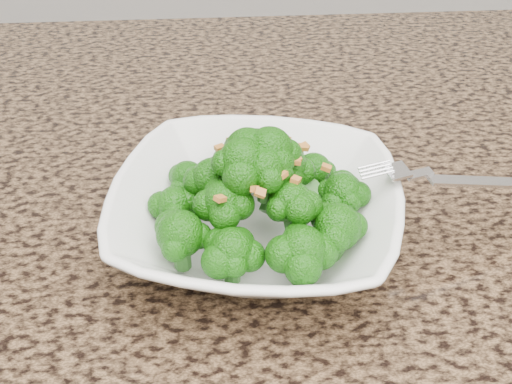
{
  "coord_description": "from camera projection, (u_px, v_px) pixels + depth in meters",
  "views": [
    {
      "loc": [
        0.0,
        -0.08,
        1.24
      ],
      "look_at": [
        0.03,
        0.32,
        0.95
      ],
      "focal_mm": 45.0,
      "sensor_mm": 36.0,
      "label": 1
    }
  ],
  "objects": [
    {
      "name": "granite_counter",
      "position": [
        221.0,
        272.0,
        0.52
      ],
      "size": [
        1.64,
        1.04,
        0.03
      ],
      "primitive_type": "cube",
      "color": "brown",
      "rests_on": "cabinet"
    },
    {
      "name": "bowl",
      "position": [
        256.0,
        214.0,
        0.51
      ],
      "size": [
        0.27,
        0.27,
        0.06
      ],
      "primitive_type": "imported",
      "rotation": [
        0.0,
        0.0,
        -0.2
      ],
      "color": "white",
      "rests_on": "granite_counter"
    },
    {
      "name": "broccoli_pile",
      "position": [
        256.0,
        151.0,
        0.48
      ],
      "size": [
        0.2,
        0.2,
        0.06
      ],
      "primitive_type": null,
      "color": "#18640B",
      "rests_on": "bowl"
    },
    {
      "name": "garlic_topping",
      "position": [
        256.0,
        110.0,
        0.45
      ],
      "size": [
        0.12,
        0.12,
        0.01
      ],
      "primitive_type": null,
      "color": "#C47B30",
      "rests_on": "broccoli_pile"
    },
    {
      "name": "fork",
      "position": [
        424.0,
        174.0,
        0.5
      ],
      "size": [
        0.17,
        0.06,
        0.01
      ],
      "primitive_type": null,
      "rotation": [
        0.0,
        0.0,
        0.18
      ],
      "color": "silver",
      "rests_on": "bowl"
    }
  ]
}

